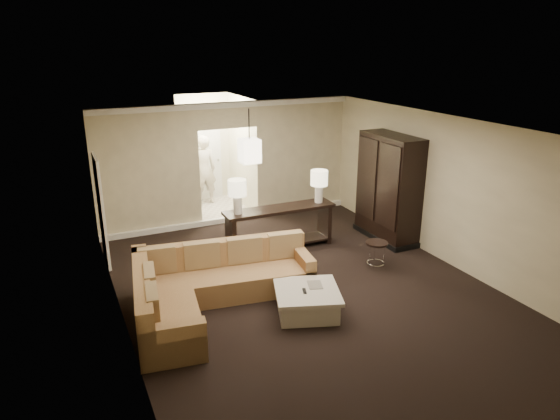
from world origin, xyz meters
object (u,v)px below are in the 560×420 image
coffee_table (307,301)px  console_table (280,224)px  drink_table (376,249)px  armoire (389,190)px  sectional_sofa (208,287)px  person (203,166)px

coffee_table → console_table: bearing=74.6°
console_table → drink_table: (1.26, -1.60, -0.16)m
armoire → drink_table: (-1.07, -1.16, -0.71)m
sectional_sofa → coffee_table: (1.35, -0.84, -0.15)m
sectional_sofa → armoire: armoire is taller
sectional_sofa → armoire: size_ratio=1.43×
console_table → person: size_ratio=1.16×
sectional_sofa → armoire: (4.38, 1.23, 0.73)m
armoire → console_table: bearing=169.4°
coffee_table → sectional_sofa: bearing=148.1°
coffee_table → console_table: 2.62m
console_table → person: bearing=99.1°
coffee_table → person: size_ratio=0.63×
console_table → armoire: armoire is taller
sectional_sofa → drink_table: size_ratio=6.25×
sectional_sofa → person: (1.54, 5.26, 0.64)m
drink_table → person: size_ratio=0.26×
drink_table → person: (-1.77, 5.20, 0.63)m
armoire → drink_table: armoire is taller
sectional_sofa → console_table: bearing=47.3°
coffee_table → armoire: bearing=34.3°
console_table → armoire: 2.44m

